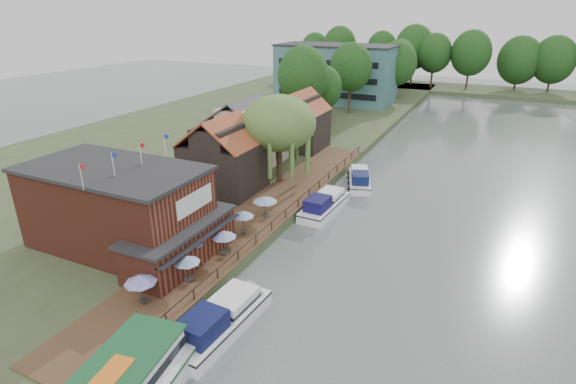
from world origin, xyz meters
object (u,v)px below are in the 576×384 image
at_px(umbrella_1, 188,270).
at_px(willow, 279,140).
at_px(umbrella_2, 193,251).
at_px(cottage_c, 301,120).
at_px(pub, 135,211).
at_px(cruiser_0, 221,316).
at_px(cottage_b, 246,131).
at_px(umbrella_3, 224,244).
at_px(umbrella_4, 243,223).
at_px(hotel_block, 336,73).
at_px(cruiser_2, 360,177).
at_px(cruiser_1, 324,202).
at_px(umbrella_0, 142,290).
at_px(cottage_a, 223,154).
at_px(umbrella_5, 265,207).

bearing_deg(umbrella_1, willow, 99.08).
bearing_deg(umbrella_2, cottage_c, 99.56).
height_order(pub, cruiser_0, pub).
relative_size(pub, cruiser_0, 2.00).
height_order(cottage_b, umbrella_2, cottage_b).
xyz_separation_m(umbrella_2, umbrella_3, (1.63, 2.09, 0.00)).
bearing_deg(umbrella_4, cruiser_0, -66.60).
bearing_deg(hotel_block, cottage_c, -77.80).
relative_size(hotel_block, umbrella_4, 10.69).
bearing_deg(cruiser_2, willow, -165.19).
height_order(umbrella_1, umbrella_4, same).
xyz_separation_m(umbrella_3, cruiser_2, (4.46, 23.51, -1.23)).
bearing_deg(pub, umbrella_2, -0.32).
bearing_deg(cottage_b, cruiser_2, 2.09).
xyz_separation_m(cottage_c, umbrella_1, (7.10, -36.51, -2.96)).
relative_size(pub, cruiser_1, 2.10).
xyz_separation_m(hotel_block, cruiser_0, (19.54, -75.89, -5.94)).
bearing_deg(cottage_b, willow, -33.69).
distance_m(cottage_c, umbrella_3, 32.91).
bearing_deg(cruiser_1, umbrella_0, -99.75).
relative_size(umbrella_1, cruiser_1, 0.25).
bearing_deg(umbrella_1, cottage_c, 101.00).
distance_m(umbrella_1, umbrella_4, 8.66).
relative_size(umbrella_0, umbrella_3, 1.00).
height_order(pub, umbrella_0, pub).
relative_size(cottage_b, cruiser_0, 0.96).
height_order(cottage_a, umbrella_3, cottage_a).
relative_size(cottage_c, umbrella_2, 3.58).
bearing_deg(cottage_c, umbrella_3, -77.01).
distance_m(hotel_block, willow, 52.29).
height_order(cottage_c, cruiser_1, cottage_c).
xyz_separation_m(umbrella_3, umbrella_5, (-0.41, 7.93, 0.00)).
bearing_deg(cruiser_1, cottage_a, -171.42).
bearing_deg(willow, cruiser_0, -72.10).
xyz_separation_m(hotel_block, cottage_b, (4.00, -46.00, -1.90)).
bearing_deg(hotel_block, umbrella_1, -78.39).
relative_size(hotel_block, willow, 2.44).
bearing_deg(umbrella_1, cottage_a, 114.81).
bearing_deg(umbrella_4, pub, -137.76).
height_order(willow, umbrella_3, willow).
bearing_deg(umbrella_1, cruiser_0, -28.20).
bearing_deg(umbrella_2, cottage_a, 114.13).
relative_size(willow, umbrella_1, 4.39).
distance_m(willow, umbrella_4, 14.77).
bearing_deg(umbrella_3, cottage_b, 116.36).
xyz_separation_m(cottage_c, cruiser_2, (11.82, -8.42, -4.19)).
distance_m(cottage_c, cruiser_0, 40.77).
xyz_separation_m(pub, cottage_a, (-1.00, 15.00, 0.60)).
height_order(willow, umbrella_4, willow).
height_order(cruiser_1, cruiser_2, cruiser_1).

